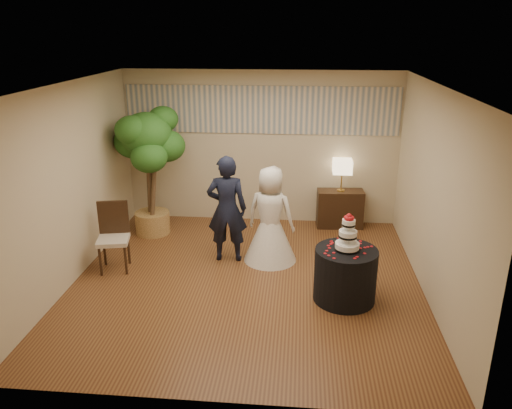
# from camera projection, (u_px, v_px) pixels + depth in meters

# --- Properties ---
(floor) EXTENTS (5.00, 5.00, 0.00)m
(floor) POSITION_uv_depth(u_px,v_px,m) (247.00, 281.00, 7.28)
(floor) COLOR brown
(floor) RESTS_ON ground
(ceiling) EXTENTS (5.00, 5.00, 0.00)m
(ceiling) POSITION_uv_depth(u_px,v_px,m) (245.00, 85.00, 6.34)
(ceiling) COLOR white
(ceiling) RESTS_ON wall_back
(wall_back) EXTENTS (5.00, 0.06, 2.80)m
(wall_back) POSITION_uv_depth(u_px,v_px,m) (261.00, 148.00, 9.15)
(wall_back) COLOR #C8B794
(wall_back) RESTS_ON ground
(wall_front) EXTENTS (5.00, 0.06, 2.80)m
(wall_front) POSITION_uv_depth(u_px,v_px,m) (215.00, 276.00, 4.46)
(wall_front) COLOR #C8B794
(wall_front) RESTS_ON ground
(wall_left) EXTENTS (0.06, 5.00, 2.80)m
(wall_left) POSITION_uv_depth(u_px,v_px,m) (70.00, 185.00, 7.02)
(wall_left) COLOR #C8B794
(wall_left) RESTS_ON ground
(wall_right) EXTENTS (0.06, 5.00, 2.80)m
(wall_right) POSITION_uv_depth(u_px,v_px,m) (434.00, 195.00, 6.59)
(wall_right) COLOR #C8B794
(wall_right) RESTS_ON ground
(mural_border) EXTENTS (4.90, 0.02, 0.85)m
(mural_border) POSITION_uv_depth(u_px,v_px,m) (261.00, 110.00, 8.90)
(mural_border) COLOR #A9A59A
(mural_border) RESTS_ON wall_back
(groom) EXTENTS (0.64, 0.44, 1.70)m
(groom) POSITION_uv_depth(u_px,v_px,m) (227.00, 209.00, 7.69)
(groom) COLOR black
(groom) RESTS_ON floor
(bride) EXTENTS (1.02, 1.02, 1.53)m
(bride) POSITION_uv_depth(u_px,v_px,m) (270.00, 215.00, 7.70)
(bride) COLOR white
(bride) RESTS_ON floor
(cake_table) EXTENTS (1.08, 1.08, 0.74)m
(cake_table) POSITION_uv_depth(u_px,v_px,m) (345.00, 275.00, 6.68)
(cake_table) COLOR black
(cake_table) RESTS_ON floor
(wedding_cake) EXTENTS (0.32, 0.32, 0.51)m
(wedding_cake) POSITION_uv_depth(u_px,v_px,m) (348.00, 232.00, 6.47)
(wedding_cake) COLOR white
(wedding_cake) RESTS_ON cake_table
(console) EXTENTS (0.85, 0.42, 0.69)m
(console) POSITION_uv_depth(u_px,v_px,m) (340.00, 209.00, 9.17)
(console) COLOR black
(console) RESTS_ON floor
(table_lamp) EXTENTS (0.34, 0.34, 0.58)m
(table_lamp) POSITION_uv_depth(u_px,v_px,m) (342.00, 175.00, 8.95)
(table_lamp) COLOR beige
(table_lamp) RESTS_ON console
(ficus_tree) EXTENTS (1.46, 1.46, 2.28)m
(ficus_tree) POSITION_uv_depth(u_px,v_px,m) (149.00, 172.00, 8.61)
(ficus_tree) COLOR #275C1C
(ficus_tree) RESTS_ON floor
(side_chair) EXTENTS (0.57, 0.58, 1.04)m
(side_chair) POSITION_uv_depth(u_px,v_px,m) (113.00, 238.00, 7.46)
(side_chair) COLOR black
(side_chair) RESTS_ON floor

